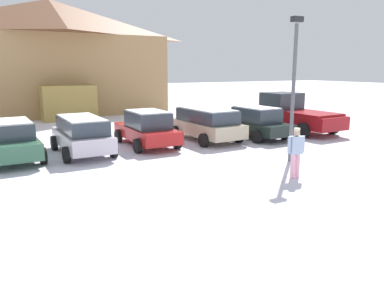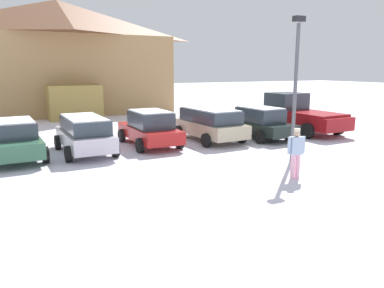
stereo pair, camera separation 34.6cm
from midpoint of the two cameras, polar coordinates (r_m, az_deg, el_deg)
The scene contains 9 objects.
ski_lodge at distance 32.90m, azimuth -19.20°, elevation 12.50°, with size 16.96×11.45×8.88m.
parked_green_coupe at distance 16.38m, azimuth -25.15°, elevation 0.70°, with size 2.41×4.64×1.59m.
parked_silver_wagon at distance 16.41m, azimuth -15.48°, elevation 1.57°, with size 2.15×4.33×1.57m.
parked_red_sedan at distance 17.51m, azimuth -5.91°, elevation 2.44°, with size 2.14×4.34×1.66m.
parked_beige_suv at distance 18.68m, azimuth 3.21°, elevation 3.20°, with size 2.43×4.52×1.62m.
parked_black_sedan at distance 19.72m, azimuth 10.53°, elevation 3.28°, with size 2.23×4.57×1.62m.
pickup_truck at distance 22.26m, azimuth 16.11°, elevation 4.41°, with size 2.70×5.78×2.15m.
skier_adult_in_blue_parka at distance 12.63m, azimuth 16.33°, elevation -0.97°, with size 0.61×0.31×1.67m.
lamp_post at distance 14.70m, azimuth 16.17°, elevation 9.04°, with size 0.44×0.24×5.41m.
Camera 2 is at (-4.36, -3.29, 3.57)m, focal length 35.00 mm.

